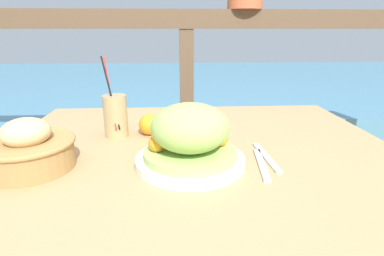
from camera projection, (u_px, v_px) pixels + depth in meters
patio_table at (198, 181)px, 0.83m from camera, size 1.11×0.98×0.72m
railing_fence at (187, 69)px, 1.54m from camera, size 2.80×0.08×1.13m
sea_backdrop at (180, 93)px, 4.11m from camera, size 12.00×4.00×0.40m
salad_plate at (190, 139)px, 0.71m from camera, size 0.26×0.26×0.15m
drink_glass at (116, 116)px, 0.91m from camera, size 0.07×0.08×0.24m
bread_basket at (29, 149)px, 0.69m from camera, size 0.21×0.21×0.12m
fork at (261, 164)px, 0.73m from camera, size 0.04×0.18×0.00m
knife at (266, 157)px, 0.77m from camera, size 0.03×0.18×0.00m
orange_near_basket at (149, 124)px, 0.93m from camera, size 0.07×0.07×0.07m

